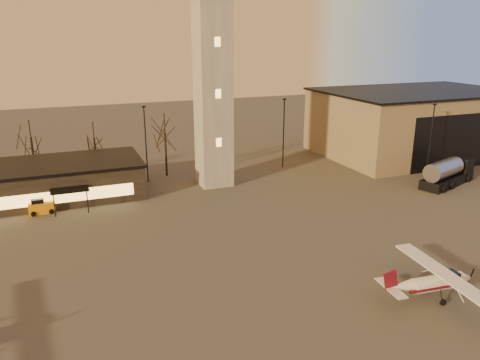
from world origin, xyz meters
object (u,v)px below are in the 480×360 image
object	(u,v)px
hangar	(415,122)
terminal	(32,182)
fuel_truck	(447,174)
cessna_front	(438,285)
service_cart	(41,207)
control_tower	(212,56)

from	to	relation	value
hangar	terminal	world-z (taller)	hangar
fuel_truck	terminal	bearing A→B (deg)	145.59
cessna_front	service_cart	xyz separation A→B (m)	(-27.84, 29.47, -0.30)
terminal	control_tower	bearing A→B (deg)	-5.15
hangar	service_cart	size ratio (longest dim) A/B	10.91
cessna_front	fuel_truck	bearing A→B (deg)	49.50
fuel_truck	hangar	bearing A→B (deg)	43.80
cessna_front	service_cart	distance (m)	40.55
cessna_front	control_tower	bearing A→B (deg)	106.84
hangar	fuel_truck	distance (m)	17.75
hangar	terminal	distance (m)	58.11
hangar	service_cart	distance (m)	57.70
service_cart	control_tower	bearing A→B (deg)	5.41
control_tower	service_cart	distance (m)	26.45
terminal	cessna_front	size ratio (longest dim) A/B	2.48
terminal	service_cart	xyz separation A→B (m)	(0.89, -4.98, -1.50)
terminal	cessna_front	xyz separation A→B (m)	(28.74, -34.45, -1.19)
cessna_front	terminal	bearing A→B (deg)	134.94
terminal	fuel_truck	bearing A→B (deg)	-15.04
hangar	cessna_front	bearing A→B (deg)	-128.75
control_tower	cessna_front	xyz separation A→B (m)	(6.74, -32.47, -15.36)
cessna_front	hangar	bearing A→B (deg)	56.36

